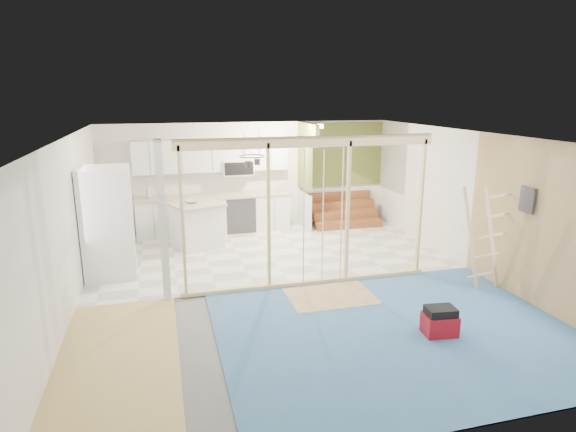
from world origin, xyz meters
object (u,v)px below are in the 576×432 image
object	(u,v)px
fridge	(108,223)
ladder	(484,237)
toolbox	(440,322)
island	(197,225)

from	to	relation	value
fridge	ladder	xyz separation A→B (m)	(6.14, -2.26, -0.09)
fridge	ladder	world-z (taller)	fridge
fridge	toolbox	xyz separation A→B (m)	(4.57, -3.54, -0.81)
island	ladder	bearing A→B (deg)	-59.23
island	toolbox	bearing A→B (deg)	-79.59
toolbox	ladder	distance (m)	2.15
toolbox	fridge	bearing A→B (deg)	148.84
fridge	ladder	bearing A→B (deg)	-22.44
island	toolbox	size ratio (longest dim) A/B	2.73
island	toolbox	world-z (taller)	island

